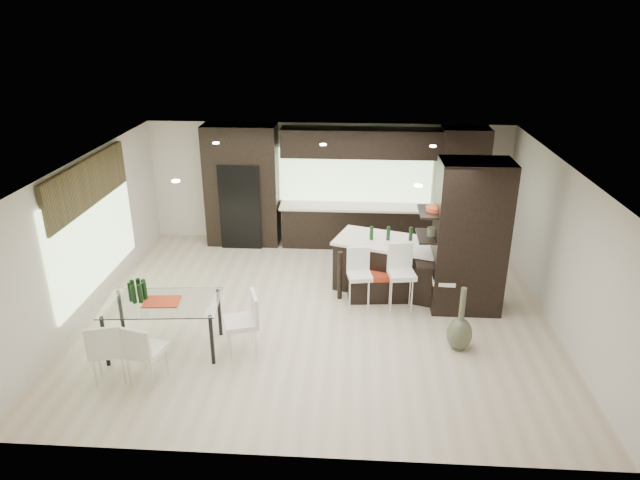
# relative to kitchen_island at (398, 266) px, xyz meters

# --- Properties ---
(ground) EXTENTS (8.00, 8.00, 0.00)m
(ground) POSITION_rel_kitchen_island_xyz_m (-1.45, -0.98, -0.49)
(ground) COLOR beige
(ground) RESTS_ON ground
(back_wall) EXTENTS (8.00, 0.02, 2.70)m
(back_wall) POSITION_rel_kitchen_island_xyz_m (-1.45, 2.52, 0.86)
(back_wall) COLOR silver
(back_wall) RESTS_ON ground
(left_wall) EXTENTS (0.02, 7.00, 2.70)m
(left_wall) POSITION_rel_kitchen_island_xyz_m (-5.45, -0.98, 0.86)
(left_wall) COLOR silver
(left_wall) RESTS_ON ground
(right_wall) EXTENTS (0.02, 7.00, 2.70)m
(right_wall) POSITION_rel_kitchen_island_xyz_m (2.55, -0.98, 0.86)
(right_wall) COLOR silver
(right_wall) RESTS_ON ground
(ceiling) EXTENTS (8.00, 7.00, 0.02)m
(ceiling) POSITION_rel_kitchen_island_xyz_m (-1.45, -0.98, 2.21)
(ceiling) COLOR white
(ceiling) RESTS_ON ground
(window_left) EXTENTS (0.04, 3.20, 1.90)m
(window_left) POSITION_rel_kitchen_island_xyz_m (-5.41, -0.78, 0.86)
(window_left) COLOR #B2D199
(window_left) RESTS_ON left_wall
(window_back) EXTENTS (3.40, 0.04, 1.20)m
(window_back) POSITION_rel_kitchen_island_xyz_m (-0.85, 2.48, 1.06)
(window_back) COLOR #B2D199
(window_back) RESTS_ON back_wall
(stone_accent) EXTENTS (0.08, 3.00, 0.80)m
(stone_accent) POSITION_rel_kitchen_island_xyz_m (-5.38, -0.78, 1.76)
(stone_accent) COLOR brown
(stone_accent) RESTS_ON left_wall
(ceiling_spots) EXTENTS (4.00, 3.00, 0.02)m
(ceiling_spots) POSITION_rel_kitchen_island_xyz_m (-1.45, -0.73, 2.19)
(ceiling_spots) COLOR white
(ceiling_spots) RESTS_ON ceiling
(back_cabinetry) EXTENTS (6.80, 0.68, 2.70)m
(back_cabinetry) POSITION_rel_kitchen_island_xyz_m (-0.95, 2.19, 0.86)
(back_cabinetry) COLOR black
(back_cabinetry) RESTS_ON ground
(refrigerator) EXTENTS (0.90, 0.68, 1.90)m
(refrigerator) POSITION_rel_kitchen_island_xyz_m (-3.35, 2.14, 0.46)
(refrigerator) COLOR black
(refrigerator) RESTS_ON ground
(partition_column) EXTENTS (1.20, 0.80, 2.70)m
(partition_column) POSITION_rel_kitchen_island_xyz_m (1.15, -0.58, 0.86)
(partition_column) COLOR black
(partition_column) RESTS_ON ground
(kitchen_island) EXTENTS (2.57, 1.71, 0.99)m
(kitchen_island) POSITION_rel_kitchen_island_xyz_m (0.00, 0.00, 0.00)
(kitchen_island) COLOR black
(kitchen_island) RESTS_ON ground
(stool_left) EXTENTS (0.47, 0.47, 0.92)m
(stool_left) POSITION_rel_kitchen_island_xyz_m (-0.73, -0.81, -0.04)
(stool_left) COLOR white
(stool_left) RESTS_ON ground
(stool_mid) EXTENTS (0.51, 0.51, 1.00)m
(stool_mid) POSITION_rel_kitchen_island_xyz_m (0.00, -0.83, 0.00)
(stool_mid) COLOR white
(stool_mid) RESTS_ON ground
(stool_right) EXTENTS (0.40, 0.40, 0.85)m
(stool_right) POSITION_rel_kitchen_island_xyz_m (0.73, -0.80, -0.07)
(stool_right) COLOR white
(stool_right) RESTS_ON ground
(bench) EXTENTS (1.47, 0.68, 0.55)m
(bench) POSITION_rel_kitchen_island_xyz_m (-0.22, -0.32, -0.22)
(bench) COLOR black
(bench) RESTS_ON ground
(floor_vase) EXTENTS (0.50, 0.50, 1.07)m
(floor_vase) POSITION_rel_kitchen_island_xyz_m (0.85, -1.97, 0.04)
(floor_vase) COLOR #4A523B
(floor_vase) RESTS_ON ground
(dining_table) EXTENTS (1.83, 1.14, 0.84)m
(dining_table) POSITION_rel_kitchen_island_xyz_m (-3.76, -2.29, -0.07)
(dining_table) COLOR white
(dining_table) RESTS_ON ground
(chair_near) EXTENTS (0.59, 0.59, 0.89)m
(chair_near) POSITION_rel_kitchen_island_xyz_m (-3.76, -3.10, -0.05)
(chair_near) COLOR white
(chair_near) RESTS_ON ground
(chair_far) EXTENTS (0.61, 0.61, 0.91)m
(chair_far) POSITION_rel_kitchen_island_xyz_m (-4.30, -3.10, -0.04)
(chair_far) COLOR white
(chair_far) RESTS_ON ground
(chair_end) EXTENTS (0.63, 0.63, 0.92)m
(chair_end) POSITION_rel_kitchen_island_xyz_m (-2.56, -2.29, -0.04)
(chair_end) COLOR white
(chair_end) RESTS_ON ground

